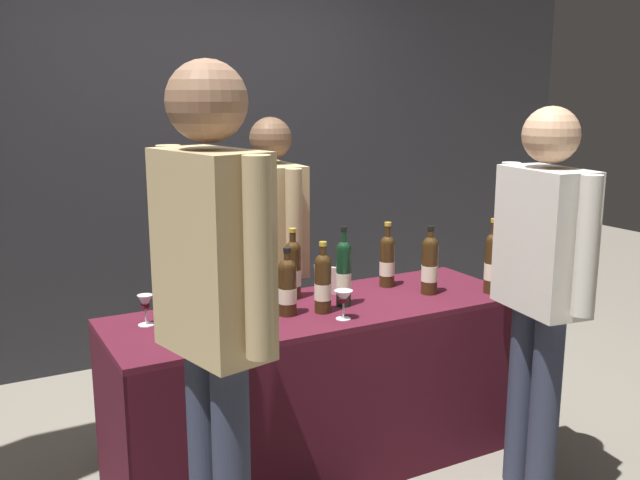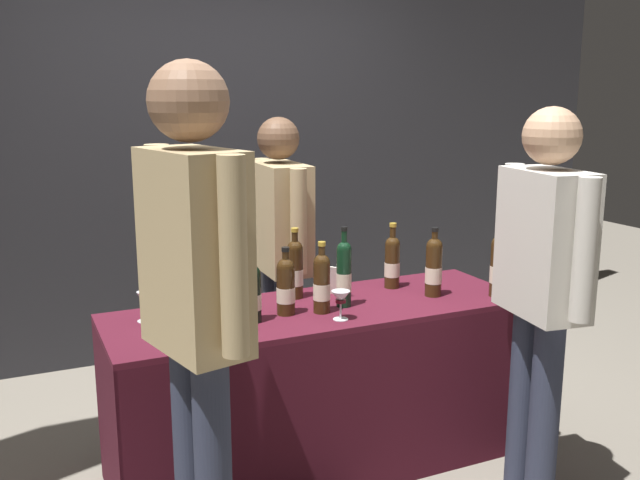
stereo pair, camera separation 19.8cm
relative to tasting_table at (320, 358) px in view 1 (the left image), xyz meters
name	(u,v)px [view 1 (the left image)]	position (x,y,z in m)	size (l,w,h in m)	color
ground_plane	(320,463)	(0.00, 0.00, -0.51)	(12.00, 12.00, 0.00)	gray
back_partition	(190,124)	(0.00, 1.72, 0.97)	(6.05, 0.12, 2.96)	#2D2D33
tasting_table	(320,358)	(0.00, 0.00, 0.00)	(1.86, 0.61, 0.75)	#4C1423
featured_wine_bottle	(387,260)	(0.44, 0.14, 0.37)	(0.07, 0.07, 0.32)	#38230F
display_bottle_0	(430,264)	(0.55, -0.06, 0.38)	(0.08, 0.08, 0.32)	#38230F
display_bottle_1	(216,295)	(-0.48, -0.02, 0.37)	(0.07, 0.07, 0.30)	#192333
display_bottle_2	(493,262)	(0.81, -0.19, 0.39)	(0.08, 0.08, 0.35)	#38230F
display_bottle_3	(287,286)	(-0.17, -0.03, 0.36)	(0.08, 0.08, 0.29)	#38230F
display_bottle_4	(255,293)	(-0.34, -0.07, 0.36)	(0.08, 0.08, 0.31)	black
display_bottle_5	(344,273)	(0.10, -0.03, 0.39)	(0.07, 0.07, 0.36)	black
display_bottle_6	(323,282)	(-0.03, -0.07, 0.37)	(0.07, 0.07, 0.31)	#38230F
display_bottle_7	(293,269)	(-0.05, 0.17, 0.38)	(0.07, 0.07, 0.33)	#38230F
wine_glass_near_vendor	(145,304)	(-0.73, 0.12, 0.33)	(0.07, 0.07, 0.13)	silver
wine_glass_mid	(343,298)	(0.01, -0.19, 0.33)	(0.08, 0.08, 0.12)	silver
flower_vase	(228,280)	(-0.38, 0.12, 0.38)	(0.09, 0.09, 0.38)	slate
brochure_stand	(330,280)	(0.13, 0.15, 0.31)	(0.16, 0.01, 0.14)	silver
vendor_presenter	(272,240)	(0.05, 0.61, 0.42)	(0.22, 0.63, 1.56)	#2D3347
taster_foreground_right	(542,271)	(0.69, -0.61, 0.45)	(0.26, 0.56, 1.62)	#2D3347
taster_foreground_left	(213,294)	(-0.70, -0.61, 0.56)	(0.29, 0.54, 1.77)	#2D3347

